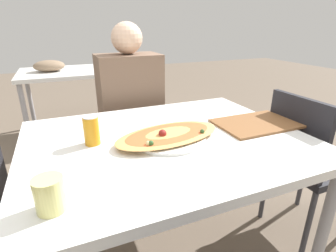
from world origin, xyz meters
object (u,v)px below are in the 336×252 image
chair_side_right (306,159)px  person_seated (131,100)px  chair_far_seated (128,125)px  drink_glass (50,194)px  pizza_main (169,135)px  dining_table (167,151)px  soda_can (91,131)px

chair_side_right → person_seated: bearing=-135.3°
chair_far_seated → drink_glass: size_ratio=8.76×
chair_far_seated → chair_side_right: (0.80, -0.92, 0.00)m
pizza_main → dining_table: bearing=102.7°
pizza_main → soda_can: size_ratio=4.29×
chair_far_seated → person_seated: bearing=90.0°
soda_can → person_seated: bearing=61.8°
dining_table → person_seated: person_seated is taller
dining_table → person_seated: 0.71m
dining_table → chair_side_right: (0.82, -0.10, -0.17)m
drink_glass → dining_table: bearing=34.0°
person_seated → pizza_main: person_seated is taller
drink_glass → chair_far_seated: bearing=66.0°
person_seated → drink_glass: 1.16m
person_seated → drink_glass: (-0.51, -1.04, 0.06)m
chair_side_right → pizza_main: size_ratio=1.65×
chair_far_seated → soda_can: bearing=65.4°
chair_far_seated → soda_can: (-0.34, -0.75, 0.30)m
person_seated → soda_can: person_seated is taller
chair_far_seated → person_seated: 0.25m
pizza_main → drink_glass: drink_glass is taller
chair_far_seated → pizza_main: 0.87m
dining_table → pizza_main: bearing=-77.3°
soda_can → drink_glass: bearing=-112.8°
dining_table → soda_can: bearing=168.1°
chair_side_right → person_seated: 1.16m
drink_glass → soda_can: bearing=67.2°
chair_far_seated → soda_can: chair_far_seated is taller
chair_side_right → person_seated: person_seated is taller
person_seated → soda_can: bearing=61.8°
pizza_main → person_seated: bearing=88.6°
chair_far_seated → pizza_main: chair_far_seated is taller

